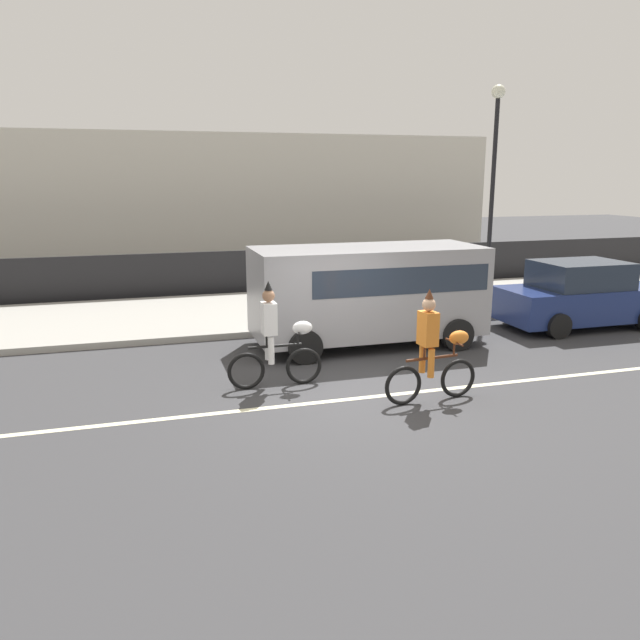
{
  "coord_description": "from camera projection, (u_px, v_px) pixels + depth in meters",
  "views": [
    {
      "loc": [
        -3.64,
        -9.89,
        3.7
      ],
      "look_at": [
        -0.33,
        1.2,
        1.0
      ],
      "focal_mm": 35.0,
      "sensor_mm": 36.0,
      "label": 1
    }
  ],
  "objects": [
    {
      "name": "ground_plane",
      "position": [
        357.0,
        388.0,
        11.08
      ],
      "size": [
        80.0,
        80.0,
        0.0
      ],
      "primitive_type": "plane",
      "color": "#38383A"
    },
    {
      "name": "road_centre_line",
      "position": [
        367.0,
        397.0,
        10.62
      ],
      "size": [
        36.0,
        0.14,
        0.01
      ],
      "primitive_type": "cube",
      "color": "beige",
      "rests_on": "ground"
    },
    {
      "name": "sidewalk_curb",
      "position": [
        277.0,
        310.0,
        17.13
      ],
      "size": [
        60.0,
        5.0,
        0.15
      ],
      "primitive_type": "cube",
      "color": "#9E9B93",
      "rests_on": "ground"
    },
    {
      "name": "fence_line",
      "position": [
        256.0,
        272.0,
        19.7
      ],
      "size": [
        40.0,
        0.08,
        1.4
      ],
      "primitive_type": "cube",
      "color": "black",
      "rests_on": "ground"
    },
    {
      "name": "building_backdrop",
      "position": [
        140.0,
        201.0,
        26.38
      ],
      "size": [
        28.0,
        8.0,
        5.25
      ],
      "primitive_type": "cube",
      "color": "beige",
      "rests_on": "ground"
    },
    {
      "name": "parade_cyclist_zebra",
      "position": [
        276.0,
        341.0,
        10.99
      ],
      "size": [
        1.72,
        0.5,
        1.92
      ],
      "color": "black",
      "rests_on": "ground"
    },
    {
      "name": "parade_cyclist_orange",
      "position": [
        433.0,
        353.0,
        10.28
      ],
      "size": [
        1.72,
        0.5,
        1.92
      ],
      "color": "black",
      "rests_on": "ground"
    },
    {
      "name": "parked_van_grey",
      "position": [
        371.0,
        288.0,
        13.67
      ],
      "size": [
        5.0,
        2.22,
        2.18
      ],
      "color": "#99999E",
      "rests_on": "ground"
    },
    {
      "name": "parked_car_navy",
      "position": [
        581.0,
        296.0,
        15.42
      ],
      "size": [
        4.1,
        1.92,
        1.64
      ],
      "color": "navy",
      "rests_on": "ground"
    },
    {
      "name": "street_lamp_post",
      "position": [
        494.0,
        164.0,
        16.76
      ],
      "size": [
        0.36,
        0.36,
        5.86
      ],
      "color": "black",
      "rests_on": "sidewalk_curb"
    }
  ]
}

